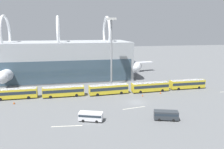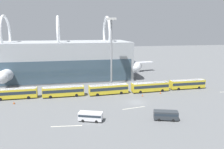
% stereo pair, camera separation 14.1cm
% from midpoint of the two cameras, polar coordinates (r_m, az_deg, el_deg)
% --- Properties ---
extents(ground_plane, '(440.00, 440.00, 0.00)m').
position_cam_midpoint_polar(ground_plane, '(67.63, 6.37, -7.19)').
color(ground_plane, slate).
extents(airliner_at_gate_near, '(40.90, 38.53, 12.89)m').
position_cam_midpoint_polar(airliner_at_gate_near, '(104.30, -23.20, 1.31)').
color(airliner_at_gate_near, silver).
rests_on(airliner_at_gate_near, ground_plane).
extents(airliner_at_gate_far, '(36.56, 35.60, 14.64)m').
position_cam_midpoint_polar(airliner_at_gate_far, '(110.19, 2.37, 3.19)').
color(airliner_at_gate_far, silver).
rests_on(airliner_at_gate_far, ground_plane).
extents(shuttle_bus_0, '(13.45, 3.00, 3.31)m').
position_cam_midpoint_polar(shuttle_bus_0, '(76.40, -24.02, -4.42)').
color(shuttle_bus_0, gold).
rests_on(shuttle_bus_0, ground_plane).
extents(shuttle_bus_1, '(13.45, 2.99, 3.31)m').
position_cam_midpoint_polar(shuttle_bus_1, '(73.96, -12.61, -4.18)').
color(shuttle_bus_1, gold).
rests_on(shuttle_bus_1, ground_plane).
extents(shuttle_bus_2, '(13.56, 3.59, 3.31)m').
position_cam_midpoint_polar(shuttle_bus_2, '(74.74, -0.94, -3.73)').
color(shuttle_bus_2, gold).
rests_on(shuttle_bus_2, ground_plane).
extents(shuttle_bus_3, '(13.51, 3.29, 3.31)m').
position_cam_midpoint_polar(shuttle_bus_3, '(78.94, 9.89, -3.07)').
color(shuttle_bus_3, gold).
rests_on(shuttle_bus_3, ground_plane).
extents(shuttle_bus_4, '(13.42, 2.90, 3.31)m').
position_cam_midpoint_polar(shuttle_bus_4, '(86.37, 19.01, -2.27)').
color(shuttle_bus_4, gold).
rests_on(shuttle_bus_4, ground_plane).
extents(service_van_foreground, '(6.13, 4.00, 2.20)m').
position_cam_midpoint_polar(service_van_foreground, '(53.90, -5.63, -10.71)').
color(service_van_foreground, silver).
rests_on(service_van_foreground, ground_plane).
extents(service_van_crossing, '(6.18, 3.85, 2.27)m').
position_cam_midpoint_polar(service_van_crossing, '(55.86, 13.84, -10.14)').
color(service_van_crossing, '#2D3338').
rests_on(service_van_crossing, ground_plane).
extents(floodlight_mast, '(3.16, 3.16, 26.07)m').
position_cam_midpoint_polar(floodlight_mast, '(83.42, -0.20, 9.17)').
color(floodlight_mast, gray).
rests_on(floodlight_mast, ground_plane).
extents(lane_stripe_2, '(7.04, 1.44, 0.01)m').
position_cam_midpoint_polar(lane_stripe_2, '(62.80, 5.71, -8.68)').
color(lane_stripe_2, silver).
rests_on(lane_stripe_2, ground_plane).
extents(lane_stripe_3, '(7.10, 1.00, 0.01)m').
position_cam_midpoint_polar(lane_stripe_3, '(52.57, -11.80, -13.05)').
color(lane_stripe_3, silver).
rests_on(lane_stripe_3, ground_plane).
extents(traffic_cone_0, '(0.49, 0.49, 0.59)m').
position_cam_midpoint_polar(traffic_cone_0, '(73.77, 7.95, -5.39)').
color(traffic_cone_0, black).
rests_on(traffic_cone_0, ground_plane).
extents(traffic_cone_1, '(0.61, 0.61, 0.81)m').
position_cam_midpoint_polar(traffic_cone_1, '(71.79, -24.28, -6.73)').
color(traffic_cone_1, black).
rests_on(traffic_cone_1, ground_plane).
extents(traffic_cone_2, '(0.62, 0.62, 0.60)m').
position_cam_midpoint_polar(traffic_cone_2, '(77.89, 12.51, -4.64)').
color(traffic_cone_2, black).
rests_on(traffic_cone_2, ground_plane).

